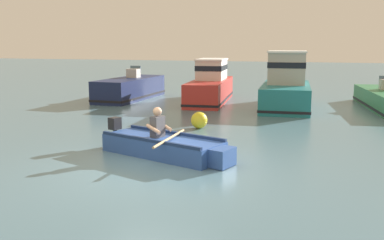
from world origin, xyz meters
name	(u,v)px	position (x,y,z in m)	size (l,w,h in m)	color
ground_plane	(152,168)	(0.00, 0.00, 0.00)	(120.00, 120.00, 0.00)	slate
rowboat_with_person	(165,146)	(-0.12, 1.07, 0.25)	(3.67, 2.23, 1.19)	#2D519E
moored_boat_navy	(130,89)	(-5.91, 10.71, 0.51)	(1.67, 5.04, 1.63)	#19234C
moored_boat_red	(211,86)	(-1.85, 11.06, 0.77)	(2.25, 5.64, 2.03)	#B72D28
moored_boat_teal	(286,87)	(1.78, 10.21, 0.89)	(2.42, 5.00, 2.43)	#1E727A
mooring_buoy	(199,120)	(-0.37, 4.62, 0.27)	(0.54, 0.54, 0.54)	yellow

